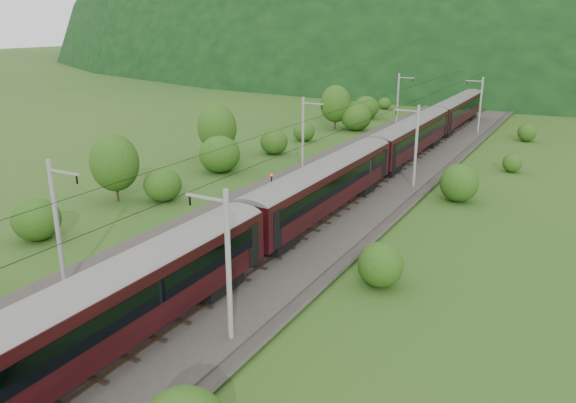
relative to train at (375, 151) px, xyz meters
The scene contains 15 objects.
ground 31.18m from the train, 94.45° to the right, with size 600.00×600.00×0.00m, color #265319.
railbed 21.30m from the train, 96.56° to the right, with size 14.00×220.00×0.30m, color #38332D.
track_left 21.67m from the train, 102.95° to the right, with size 2.40×220.00×0.27m.
track_right 21.13m from the train, 90.00° to the right, with size 2.40×220.00×0.27m.
catenary_left 8.63m from the train, behind, with size 2.54×192.28×8.00m.
catenary_right 3.97m from the train, 16.86° to the left, with size 2.54×192.28×8.00m.
overhead_wires 21.29m from the train, 96.56° to the right, with size 4.83×198.00×0.03m.
mountain_main 229.17m from the train, 90.60° to the left, with size 504.00×360.00×244.00m, color black.
mountain_ridge 295.68m from the train, 114.46° to the left, with size 336.00×280.00×132.00m, color black.
train is the anchor object (origin of this frame).
hazard_post_near 34.49m from the train, 94.69° to the left, with size 0.15×0.15×1.40m, color red.
hazard_post_far 8.90m from the train, 103.31° to the left, with size 0.15×0.15×1.43m, color red.
signal 11.14m from the train, 129.01° to the right, with size 0.23×0.23×2.12m.
vegetation_left 19.58m from the train, 151.63° to the right, with size 12.60×146.89×6.85m.
vegetation_right 29.91m from the train, 71.32° to the right, with size 8.08×105.27×3.16m.
Camera 1 is at (21.08, -20.91, 15.90)m, focal length 35.00 mm.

